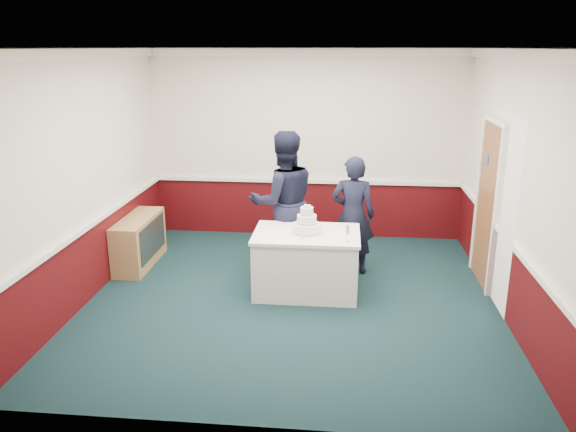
# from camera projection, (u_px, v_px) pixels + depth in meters

# --- Properties ---
(ground) EXTENTS (5.00, 5.00, 0.00)m
(ground) POSITION_uv_depth(u_px,v_px,m) (292.00, 298.00, 7.01)
(ground) COLOR #132A2F
(ground) RESTS_ON ground
(room_shell) EXTENTS (5.00, 5.00, 3.00)m
(room_shell) POSITION_uv_depth(u_px,v_px,m) (303.00, 134.00, 7.02)
(room_shell) COLOR silver
(room_shell) RESTS_ON ground
(sideboard) EXTENTS (0.41, 1.20, 0.70)m
(sideboard) POSITION_uv_depth(u_px,v_px,m) (139.00, 241.00, 8.00)
(sideboard) COLOR #A67D50
(sideboard) RESTS_ON ground
(cake_table) EXTENTS (1.32, 0.92, 0.79)m
(cake_table) POSITION_uv_depth(u_px,v_px,m) (306.00, 262.00, 7.10)
(cake_table) COLOR white
(cake_table) RESTS_ON ground
(wedding_cake) EXTENTS (0.35, 0.35, 0.36)m
(wedding_cake) POSITION_uv_depth(u_px,v_px,m) (307.00, 224.00, 6.95)
(wedding_cake) COLOR white
(wedding_cake) RESTS_ON cake_table
(cake_knife) EXTENTS (0.05, 0.22, 0.00)m
(cake_knife) POSITION_uv_depth(u_px,v_px,m) (303.00, 238.00, 6.80)
(cake_knife) COLOR silver
(cake_knife) RESTS_ON cake_table
(champagne_flute) EXTENTS (0.05, 0.05, 0.21)m
(champagne_flute) POSITION_uv_depth(u_px,v_px,m) (347.00, 230.00, 6.63)
(champagne_flute) COLOR silver
(champagne_flute) RESTS_ON cake_table
(person_man) EXTENTS (1.14, 1.01, 1.95)m
(person_man) POSITION_uv_depth(u_px,v_px,m) (283.00, 202.00, 7.65)
(person_man) COLOR black
(person_man) RESTS_ON ground
(person_woman) EXTENTS (0.64, 0.46, 1.63)m
(person_woman) POSITION_uv_depth(u_px,v_px,m) (353.00, 215.00, 7.62)
(person_woman) COLOR black
(person_woman) RESTS_ON ground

